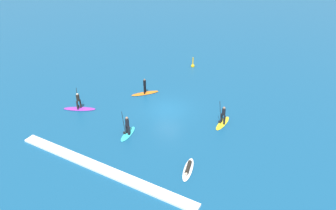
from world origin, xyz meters
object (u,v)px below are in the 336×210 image
(surfer_on_teal_board, at_px, (128,129))
(surfer_on_orange_board, at_px, (145,91))
(surfer_on_white_board, at_px, (188,169))
(surfer_on_yellow_board, at_px, (223,119))
(surfer_on_purple_board, at_px, (79,106))
(marker_buoy, at_px, (193,65))

(surfer_on_teal_board, bearing_deg, surfer_on_orange_board, -167.86)
(surfer_on_white_board, distance_m, surfer_on_yellow_board, 7.26)
(surfer_on_purple_board, height_order, surfer_on_orange_board, surfer_on_purple_board)
(surfer_on_white_board, bearing_deg, surfer_on_purple_board, -116.12)
(surfer_on_white_board, bearing_deg, surfer_on_teal_board, -117.77)
(surfer_on_orange_board, relative_size, surfer_on_teal_board, 1.09)
(surfer_on_yellow_board, relative_size, surfer_on_orange_board, 0.97)
(surfer_on_teal_board, relative_size, marker_buoy, 1.80)
(surfer_on_purple_board, relative_size, surfer_on_yellow_board, 1.21)
(surfer_on_purple_board, height_order, surfer_on_teal_board, surfer_on_teal_board)
(surfer_on_white_board, xyz_separation_m, surfer_on_yellow_board, (-0.05, 7.25, 0.38))
(surfer_on_white_board, relative_size, marker_buoy, 2.02)
(surfer_on_purple_board, xyz_separation_m, surfer_on_white_board, (13.36, -2.71, -0.25))
(surfer_on_teal_board, bearing_deg, surfer_on_yellow_board, 121.39)
(surfer_on_purple_board, distance_m, surfer_on_white_board, 13.64)
(marker_buoy, bearing_deg, surfer_on_yellow_board, -52.15)
(surfer_on_yellow_board, xyz_separation_m, surfer_on_teal_board, (-6.64, -5.69, 0.03))
(surfer_on_white_board, distance_m, surfer_on_orange_board, 12.78)
(surfer_on_teal_board, xyz_separation_m, marker_buoy, (-1.37, 16.00, -0.32))
(surfer_on_yellow_board, height_order, marker_buoy, surfer_on_yellow_board)
(surfer_on_yellow_board, bearing_deg, surfer_on_orange_board, -96.54)
(surfer_on_teal_board, bearing_deg, surfer_on_white_board, 67.70)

